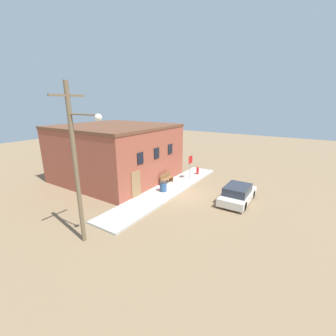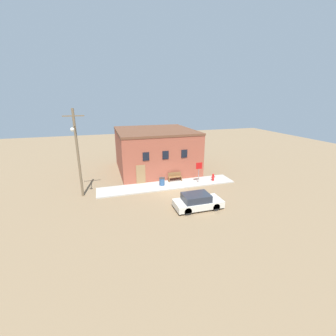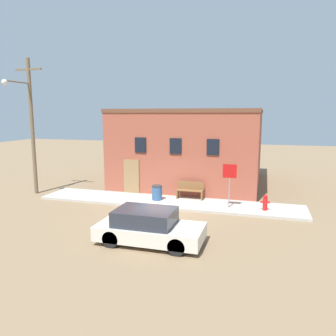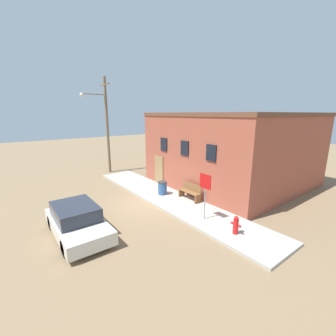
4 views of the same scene
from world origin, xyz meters
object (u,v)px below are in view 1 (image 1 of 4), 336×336
trash_bin (163,186)px  fire_hydrant (198,170)px  utility_pole (77,161)px  parked_car (238,194)px  stop_sign (190,163)px  bench (166,178)px

trash_bin → fire_hydrant: bearing=-3.5°
utility_pole → parked_car: 11.62m
trash_bin → parked_car: bearing=-74.7°
fire_hydrant → utility_pole: utility_pole is taller
trash_bin → parked_car: 5.93m
fire_hydrant → trash_bin: size_ratio=0.97×
stop_sign → trash_bin: 4.25m
fire_hydrant → utility_pole: (-13.84, 0.04, 3.95)m
trash_bin → utility_pole: bearing=-177.7°
bench → parked_car: parked_car is taller
trash_bin → bench: bearing=25.4°
bench → utility_pole: (-9.70, -1.13, 3.87)m
fire_hydrant → bench: size_ratio=0.53×
bench → trash_bin: bearing=-154.6°
utility_pole → fire_hydrant: bearing=-0.2°
fire_hydrant → bench: (-4.14, 1.17, 0.08)m
fire_hydrant → stop_sign: (-1.81, -0.05, 1.20)m
stop_sign → parked_car: size_ratio=0.56×
stop_sign → utility_pole: bearing=179.6°
bench → trash_bin: bench is taller
stop_sign → parked_car: bearing=-115.2°
utility_pole → parked_car: utility_pole is taller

